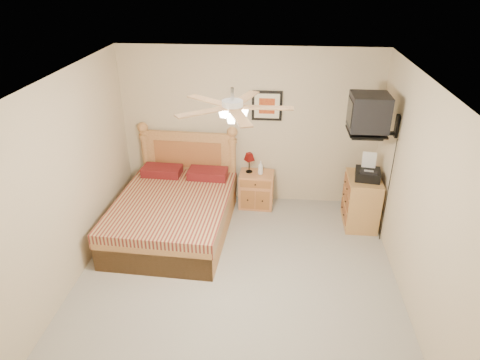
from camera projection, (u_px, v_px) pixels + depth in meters
The scene contains 16 objects.
floor at pixel (236, 287), 5.26m from camera, with size 4.50×4.50×0.00m, color gray.
ceiling at pixel (234, 86), 4.12m from camera, with size 4.00×4.50×0.04m, color white.
wall_back at pixel (249, 128), 6.68m from camera, with size 4.00×0.04×2.50m, color #C8B693.
wall_left at pixel (60, 191), 4.84m from camera, with size 0.04×4.50×2.50m, color #C8B693.
wall_right at pixel (422, 207), 4.54m from camera, with size 0.04×4.50×2.50m, color #C8B693.
bed at pixel (171, 193), 6.03m from camera, with size 1.55×2.03×1.32m, color #A46E3C, non-canonical shape.
nightstand at pixel (256, 189), 6.89m from camera, with size 0.53×0.40×0.58m, color #BF713C.
table_lamp at pixel (249, 163), 6.73m from camera, with size 0.18×0.18×0.33m, color #5E0A09, non-canonical shape.
lotion_bottle at pixel (261, 168), 6.70m from camera, with size 0.08×0.08×0.22m, color white.
framed_picture at pixel (267, 106), 6.47m from camera, with size 0.46×0.04×0.46m, color black.
dresser at pixel (361, 201), 6.36m from camera, with size 0.46×0.66×0.78m, color #A97D43.
fax_machine at pixel (369, 167), 6.07m from camera, with size 0.34×0.36×0.36m, color black, non-canonical shape.
magazine_lower at pixel (361, 171), 6.35m from camera, with size 0.22×0.29×0.03m, color #B1A590.
magazine_upper at pixel (363, 169), 6.35m from camera, with size 0.21×0.29×0.02m, color gray.
wall_tv at pixel (380, 115), 5.49m from camera, with size 0.56×0.46×0.58m, color black, non-canonical shape.
ceiling_fan at pixel (232, 107), 4.00m from camera, with size 1.14×1.14×0.28m, color white, non-canonical shape.
Camera 1 is at (0.41, -4.05, 3.58)m, focal length 32.00 mm.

